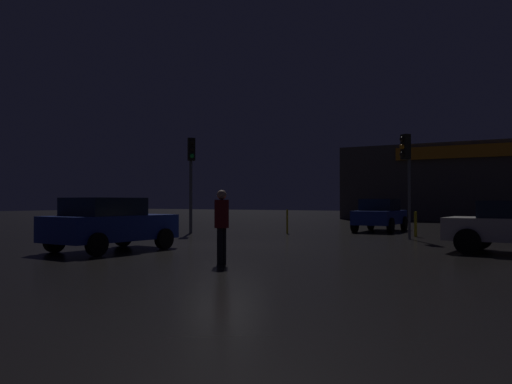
# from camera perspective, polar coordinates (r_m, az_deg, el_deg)

# --- Properties ---
(ground_plane) EXTENTS (120.00, 120.00, 0.00)m
(ground_plane) POSITION_cam_1_polar(r_m,az_deg,el_deg) (17.73, -3.42, -5.74)
(ground_plane) COLOR black
(store_building) EXTENTS (18.21, 6.53, 5.79)m
(store_building) POSITION_cam_1_polar(r_m,az_deg,el_deg) (43.93, 21.66, 0.96)
(store_building) COLOR #4C4742
(store_building) RESTS_ON ground
(traffic_signal_main) EXTENTS (0.41, 0.43, 4.04)m
(traffic_signal_main) POSITION_cam_1_polar(r_m,az_deg,el_deg) (21.16, 15.87, 3.52)
(traffic_signal_main) COLOR #595B60
(traffic_signal_main) RESTS_ON ground
(traffic_signal_opposite) EXTENTS (0.42, 0.42, 4.35)m
(traffic_signal_opposite) POSITION_cam_1_polar(r_m,az_deg,el_deg) (24.37, -7.00, 2.84)
(traffic_signal_opposite) COLOR #595B60
(traffic_signal_opposite) RESTS_ON ground
(car_far) EXTENTS (2.27, 3.97, 1.57)m
(car_far) POSITION_cam_1_polar(r_m,az_deg,el_deg) (16.23, -15.51, -3.28)
(car_far) COLOR navy
(car_far) RESTS_ON ground
(car_crossing) EXTENTS (2.04, 4.13, 1.57)m
(car_crossing) POSITION_cam_1_polar(r_m,az_deg,el_deg) (26.40, 13.22, -2.37)
(car_crossing) COLOR navy
(car_crossing) RESTS_ON ground
(pedestrian) EXTENTS (0.36, 0.36, 1.73)m
(pedestrian) POSITION_cam_1_polar(r_m,az_deg,el_deg) (12.46, -3.72, -3.10)
(pedestrian) COLOR black
(pedestrian) RESTS_ON ground
(bollard_kerb_a) EXTENTS (0.12, 0.12, 1.04)m
(bollard_kerb_a) POSITION_cam_1_polar(r_m,az_deg,el_deg) (22.76, 16.82, -3.33)
(bollard_kerb_a) COLOR gold
(bollard_kerb_a) RESTS_ON ground
(bollard_kerb_b) EXTENTS (0.09, 0.09, 1.09)m
(bollard_kerb_b) POSITION_cam_1_polar(r_m,az_deg,el_deg) (24.00, 3.38, -3.19)
(bollard_kerb_b) COLOR gold
(bollard_kerb_b) RESTS_ON ground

